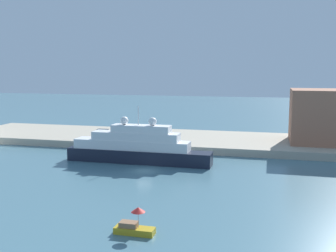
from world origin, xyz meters
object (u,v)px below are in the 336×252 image
(large_yacht, at_px, (137,147))
(person_figure, at_px, (111,134))
(mooring_bollard, at_px, (161,143))
(harbor_building, at_px, (329,116))
(work_barge, at_px, (94,153))
(parked_car, at_px, (103,132))
(small_motorboat, at_px, (134,226))

(large_yacht, height_order, person_figure, large_yacht)
(mooring_bollard, bearing_deg, harbor_building, 17.02)
(work_barge, height_order, parked_car, parked_car)
(harbor_building, relative_size, mooring_bollard, 21.85)
(harbor_building, bearing_deg, work_barge, -159.86)
(large_yacht, relative_size, work_barge, 4.62)
(small_motorboat, height_order, work_barge, small_motorboat)
(small_motorboat, bearing_deg, parked_car, 116.71)
(large_yacht, height_order, work_barge, large_yacht)
(small_motorboat, distance_m, person_figure, 53.56)
(work_barge, distance_m, parked_car, 16.44)
(mooring_bollard, bearing_deg, large_yacht, -98.46)
(person_figure, bearing_deg, harbor_building, 6.56)
(large_yacht, distance_m, harbor_building, 43.29)
(harbor_building, distance_m, parked_car, 52.91)
(person_figure, bearing_deg, mooring_bollard, -20.99)
(large_yacht, height_order, mooring_bollard, large_yacht)
(small_motorboat, relative_size, harbor_building, 0.27)
(work_barge, bearing_deg, mooring_bollard, 28.21)
(harbor_building, distance_m, mooring_bollard, 37.37)
(harbor_building, xyz_separation_m, parked_car, (-52.61, -1.92, -5.28))
(parked_car, distance_m, person_figure, 5.26)
(parked_car, bearing_deg, person_figure, -44.82)
(harbor_building, distance_m, person_figure, 49.47)
(small_motorboat, bearing_deg, work_barge, 120.63)
(parked_car, bearing_deg, work_barge, -73.54)
(work_barge, relative_size, person_figure, 3.47)
(work_barge, relative_size, parked_car, 1.37)
(large_yacht, xyz_separation_m, parked_car, (-15.60, 20.06, -0.73))
(small_motorboat, bearing_deg, large_yacht, 108.36)
(parked_car, height_order, mooring_bollard, parked_car)
(work_barge, bearing_deg, person_figure, 94.31)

